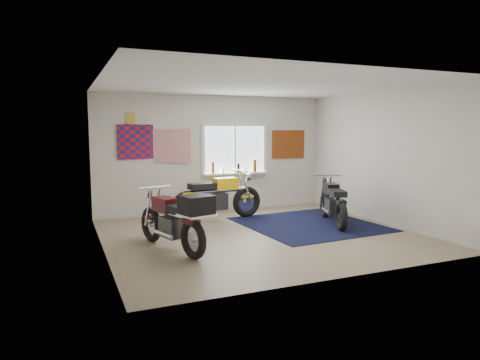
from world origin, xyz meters
name	(u,v)px	position (x,y,z in m)	size (l,w,h in m)	color
ground	(261,235)	(0.00, 0.00, 0.00)	(5.50, 5.50, 0.00)	#9E896B
room_shell	(261,145)	(0.00, 0.00, 1.64)	(5.50, 5.50, 5.50)	white
navy_rug	(309,224)	(1.27, 0.39, 0.01)	(2.50, 2.60, 0.01)	black
window_assembly	(235,153)	(0.50, 2.47, 1.37)	(1.66, 0.17, 1.26)	white
oil_bottles	(239,167)	(0.57, 2.40, 1.03)	(1.14, 0.09, 0.30)	#984216
flag_display	(130,118)	(-1.90, 2.48, 2.15)	(1.60, 0.10, 1.17)	red
triumph_poster	(288,144)	(1.95, 2.48, 1.55)	(0.90, 0.03, 0.70)	#A54C14
yellow_triumph	(217,198)	(-0.30, 1.50, 0.47)	(2.11, 0.63, 1.06)	black
black_chrome_bike	(333,203)	(1.75, 0.26, 0.42)	(0.83, 1.80, 0.96)	black
maroon_tourer	(175,220)	(-1.71, -0.48, 0.51)	(0.89, 1.91, 0.98)	black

